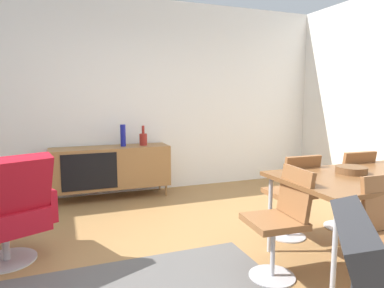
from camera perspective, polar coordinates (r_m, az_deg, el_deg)
ground_plane at (r=2.95m, az=-1.08°, el=-20.37°), size 8.32×8.32×0.00m
wall_back at (r=5.13m, az=-11.17°, el=7.67°), size 6.80×0.12×2.80m
sideboard at (r=4.88m, az=-13.34°, el=-3.74°), size 1.60×0.45×0.72m
vase_cobalt at (r=4.91m, az=-8.09°, el=0.87°), size 0.11×0.11×0.28m
vase_sculptural_dark at (r=4.84m, az=-11.38°, el=1.40°), size 0.07×0.07×0.30m
dining_table at (r=3.31m, az=27.33°, el=-5.23°), size 1.60×0.90×0.74m
wooden_bowl_on_table at (r=3.27m, az=24.93°, el=-3.93°), size 0.26×0.26×0.06m
dining_chair_back_left at (r=3.52m, az=16.37°, el=-7.75°), size 0.41×0.43×0.86m
dining_chair_near_window at (r=2.78m, az=14.54°, el=-11.84°), size 0.45×0.43×0.86m
dining_chair_back_right at (r=3.98m, az=24.45°, el=-6.38°), size 0.42×0.44×0.86m
lounge_chair_red at (r=3.26m, az=-28.54°, el=-9.65°), size 0.86×0.84×0.95m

